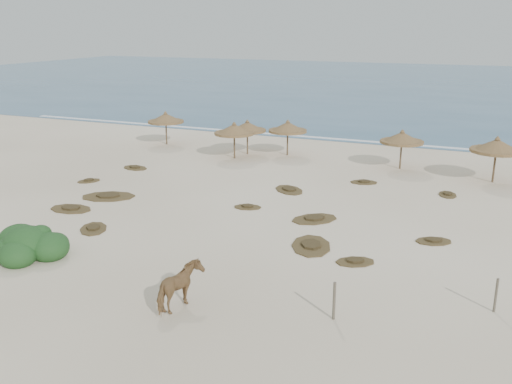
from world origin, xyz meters
TOP-DOWN VIEW (x-y plane):
  - ground at (0.00, 0.00)m, footprint 160.00×160.00m
  - ocean at (0.00, 75.00)m, footprint 200.00×100.00m
  - foam_line at (0.00, 26.00)m, footprint 70.00×0.60m
  - palapa_0 at (-14.84, 18.51)m, footprint 3.59×3.59m
  - palapa_1 at (-7.31, 17.81)m, footprint 3.74×3.74m
  - palapa_2 at (-7.60, 16.12)m, footprint 3.52×3.52m
  - palapa_3 at (-4.39, 18.62)m, footprint 3.63×3.63m
  - palapa_4 at (4.10, 17.69)m, footprint 2.94×2.94m
  - palapa_5 at (10.00, 16.46)m, footprint 3.66×3.66m
  - horse at (0.39, -5.42)m, footprint 1.11×2.01m
  - fence_post_near at (5.49, -4.06)m, footprint 0.11×0.11m
  - fence_post_far at (10.44, -1.41)m, footprint 0.11×0.11m
  - bush at (-7.88, -3.91)m, footprint 3.46×3.05m
  - scrub_0 at (-10.56, 1.86)m, footprint 2.43×1.64m
  - scrub_1 at (-10.12, 4.50)m, footprint 3.59×3.02m
  - scrub_2 at (-2.02, 5.82)m, footprint 1.68×1.29m
  - scrub_3 at (1.89, 5.35)m, footprint 2.84×2.87m
  - scrub_4 at (7.78, 4.54)m, footprint 1.96×1.71m
  - scrub_6 at (-12.58, 10.73)m, footprint 2.12×1.62m
  - scrub_7 at (2.64, 13.19)m, footprint 1.93×1.55m
  - scrub_8 at (-13.31, 6.77)m, footprint 1.59×1.71m
  - scrub_9 at (2.83, 1.84)m, footprint 2.48×3.09m
  - scrub_10 at (7.69, 12.43)m, footprint 1.27×1.69m
  - scrub_11 at (-7.49, -0.16)m, footprint 2.13×2.32m
  - scrub_12 at (5.05, 0.86)m, footprint 1.97×1.76m
  - scrub_13 at (-1.06, 9.78)m, footprint 2.62×2.61m

SIDE VIEW (x-z plane):
  - ground at x=0.00m, z-range 0.00..0.00m
  - ocean at x=0.00m, z-range 0.00..0.01m
  - foam_line at x=0.00m, z-range 0.00..0.01m
  - scrub_2 at x=-2.02m, z-range -0.03..0.13m
  - scrub_3 at x=1.89m, z-range -0.03..0.13m
  - scrub_7 at x=2.64m, z-range -0.03..0.13m
  - scrub_0 at x=-10.56m, z-range -0.03..0.13m
  - scrub_11 at x=-7.49m, z-range -0.03..0.13m
  - scrub_1 at x=-10.12m, z-range -0.03..0.13m
  - scrub_4 at x=7.78m, z-range -0.03..0.13m
  - scrub_6 at x=-12.58m, z-range -0.03..0.13m
  - scrub_8 at x=-13.31m, z-range -0.03..0.13m
  - scrub_9 at x=2.83m, z-range -0.03..0.13m
  - scrub_10 at x=7.69m, z-range -0.03..0.13m
  - scrub_12 at x=5.05m, z-range -0.03..0.13m
  - scrub_13 at x=-1.06m, z-range -0.03..0.13m
  - bush at x=-7.88m, z-range -0.27..1.28m
  - fence_post_far at x=10.44m, z-range 0.00..1.25m
  - fence_post_near at x=5.49m, z-range 0.00..1.35m
  - horse at x=0.39m, z-range 0.00..1.62m
  - palapa_1 at x=-7.31m, z-range 0.73..3.37m
  - palapa_3 at x=-4.39m, z-range 0.74..3.44m
  - palapa_2 at x=-7.60m, z-range 0.75..3.47m
  - palapa_4 at x=4.10m, z-range 0.75..3.48m
  - palapa_0 at x=-14.84m, z-range 0.75..3.48m
  - palapa_5 at x=10.00m, z-range 0.81..3.75m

